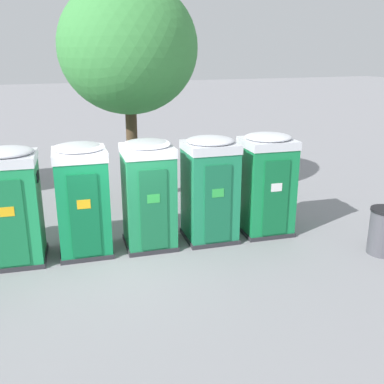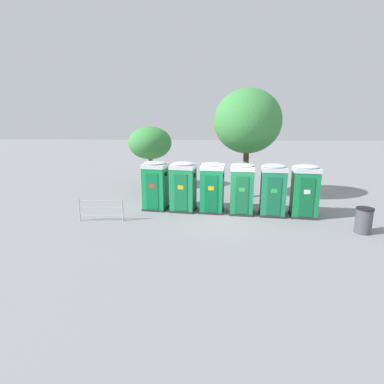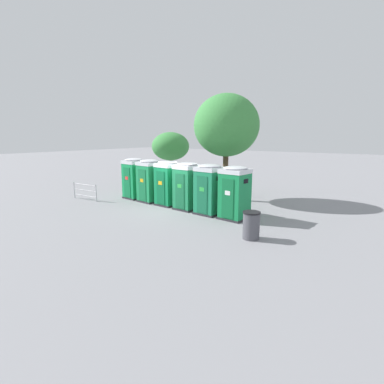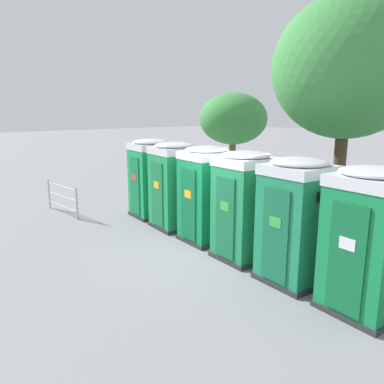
{
  "view_description": "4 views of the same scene",
  "coord_description": "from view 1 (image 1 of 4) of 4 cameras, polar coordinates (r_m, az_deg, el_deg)",
  "views": [
    {
      "loc": [
        -1.83,
        -9.16,
        4.43
      ],
      "look_at": [
        1.84,
        0.34,
        1.23
      ],
      "focal_mm": 42.0,
      "sensor_mm": 36.0,
      "label": 1
    },
    {
      "loc": [
        -0.51,
        -14.22,
        4.54
      ],
      "look_at": [
        -1.73,
        0.68,
        0.99
      ],
      "focal_mm": 28.0,
      "sensor_mm": 36.0,
      "label": 2
    },
    {
      "loc": [
        10.17,
        -12.29,
        3.95
      ],
      "look_at": [
        1.13,
        0.41,
        0.99
      ],
      "focal_mm": 28.0,
      "sensor_mm": 36.0,
      "label": 3
    },
    {
      "loc": [
        6.39,
        -5.93,
        3.42
      ],
      "look_at": [
        -1.34,
        0.65,
        1.22
      ],
      "focal_mm": 35.0,
      "sensor_mm": 36.0,
      "label": 4
    }
  ],
  "objects": [
    {
      "name": "portapotty_4",
      "position": [
        10.77,
        2.27,
        0.44
      ],
      "size": [
        1.3,
        1.29,
        2.54
      ],
      "color": "#2D2D33",
      "rests_on": "ground"
    },
    {
      "name": "portapotty_1",
      "position": [
        10.33,
        -21.98,
        -1.61
      ],
      "size": [
        1.37,
        1.34,
        2.54
      ],
      "color": "#2D2D33",
      "rests_on": "ground"
    },
    {
      "name": "street_tree_0",
      "position": [
        13.3,
        -8.1,
        17.63
      ],
      "size": [
        3.9,
        3.9,
        6.38
      ],
      "color": "#4C3826",
      "rests_on": "ground"
    },
    {
      "name": "portapotty_5",
      "position": [
        11.34,
        9.37,
        1.09
      ],
      "size": [
        1.33,
        1.31,
        2.54
      ],
      "color": "#2D2D33",
      "rests_on": "ground"
    },
    {
      "name": "portapotty_2",
      "position": [
        10.3,
        -13.73,
        -0.85
      ],
      "size": [
        1.27,
        1.29,
        2.54
      ],
      "color": "#2D2D33",
      "rests_on": "ground"
    },
    {
      "name": "portapotty_3",
      "position": [
        10.42,
        -5.54,
        -0.22
      ],
      "size": [
        1.26,
        1.29,
        2.54
      ],
      "color": "#2D2D33",
      "rests_on": "ground"
    },
    {
      "name": "ground_plane",
      "position": [
        10.34,
        -8.94,
        -8.15
      ],
      "size": [
        120.0,
        120.0,
        0.0
      ],
      "primitive_type": "plane",
      "color": "gray"
    },
    {
      "name": "trash_can",
      "position": [
        11.07,
        23.17,
        -4.59
      ],
      "size": [
        0.68,
        0.68,
        1.08
      ],
      "color": "#4C4C54",
      "rests_on": "ground"
    }
  ]
}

